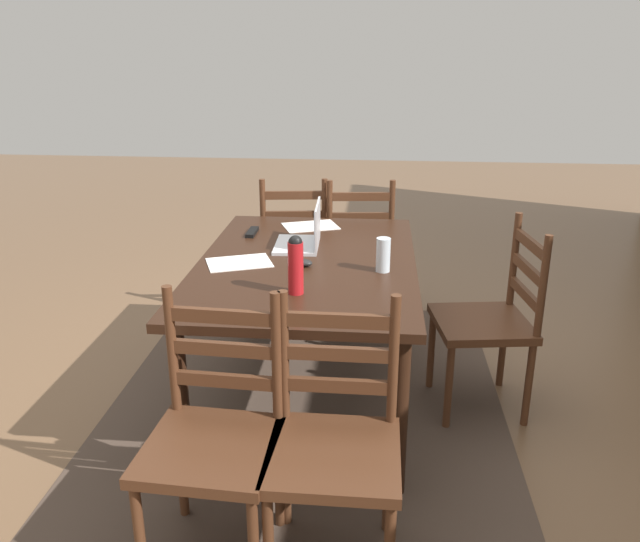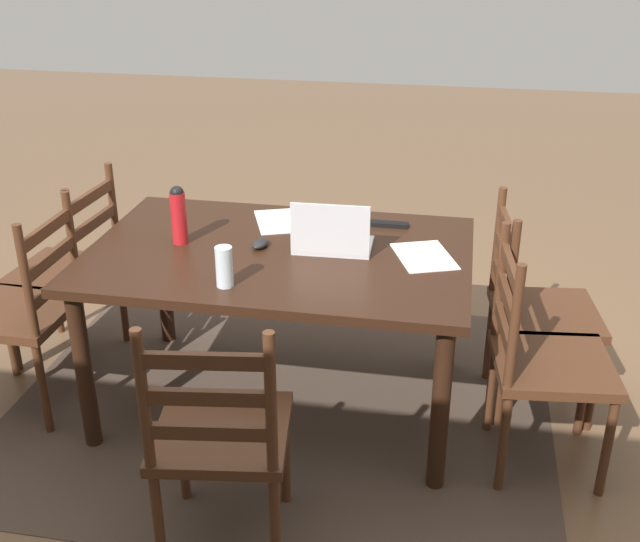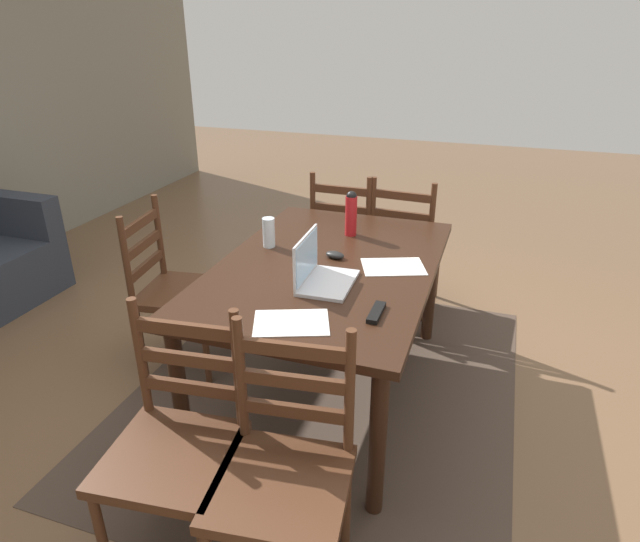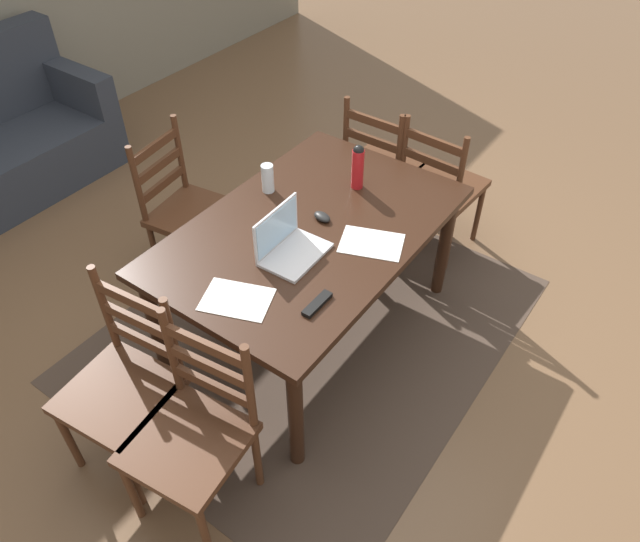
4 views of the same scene
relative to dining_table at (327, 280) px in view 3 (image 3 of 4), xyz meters
name	(u,v)px [view 3 (image 3 of 4)]	position (x,y,z in m)	size (l,w,h in m)	color
ground_plane	(326,388)	(0.00, 0.00, -0.66)	(14.00, 14.00, 0.00)	brown
area_rug	(326,388)	(0.00, 0.00, -0.66)	(2.37, 1.97, 0.01)	#47382D
dining_table	(327,280)	(0.00, 0.00, 0.00)	(1.57, 1.04, 0.75)	black
chair_left_near	(284,475)	(-1.08, -0.20, -0.20)	(0.49, 0.49, 0.95)	#4C2B19
chair_far_head	(176,290)	(-0.01, 0.89, -0.20)	(0.50, 0.50, 0.95)	#4C2B19
chair_left_far	(176,446)	(-1.08, 0.21, -0.20)	(0.48, 0.48, 0.95)	#4C2B19
chair_right_far	(346,238)	(1.08, 0.21, -0.20)	(0.44, 0.44, 0.95)	#4C2B19
chair_right_near	(405,245)	(1.08, -0.20, -0.20)	(0.47, 0.47, 0.95)	#4C2B19
laptop	(318,272)	(-0.22, -0.03, 0.14)	(0.33, 0.23, 0.23)	silver
water_bottle	(351,212)	(0.43, 0.00, 0.22)	(0.06, 0.06, 0.25)	red
drinking_glass	(269,232)	(0.12, 0.36, 0.16)	(0.06, 0.06, 0.16)	silver
computer_mouse	(335,255)	(0.08, -0.01, 0.10)	(0.06, 0.10, 0.03)	black
tv_remote	(376,312)	(-0.42, -0.35, 0.10)	(0.04, 0.17, 0.02)	black
paper_stack_left	(393,267)	(0.07, -0.32, 0.09)	(0.21, 0.30, 0.00)	white
paper_stack_right	(291,323)	(-0.59, -0.04, 0.09)	(0.21, 0.30, 0.00)	white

